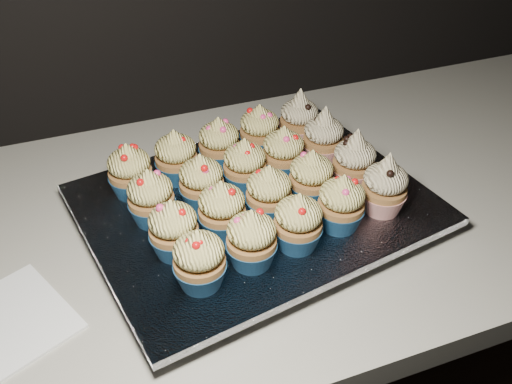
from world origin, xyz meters
The scene contains 24 objects.
worktop centered at (0.00, 1.70, 0.88)m, with size 2.44×0.64×0.04m, color beige.
napkin centered at (-0.28, 1.59, 0.90)m, with size 0.14×0.14×0.00m, color white.
baking_tray centered at (0.07, 1.66, 0.91)m, with size 0.43×0.33×0.02m, color black.
foil_lining centered at (0.07, 1.66, 0.93)m, with size 0.46×0.36×0.01m, color silver.
cupcake_0 centered at (-0.05, 1.54, 0.97)m, with size 0.06×0.06×0.08m.
cupcake_1 centered at (0.02, 1.55, 0.97)m, with size 0.06×0.06×0.08m.
cupcake_2 centered at (0.09, 1.56, 0.97)m, with size 0.06×0.06×0.08m.
cupcake_3 centered at (0.16, 1.57, 0.97)m, with size 0.06×0.06×0.08m.
cupcake_4 centered at (0.23, 1.59, 0.97)m, with size 0.06×0.06×0.10m.
cupcake_5 centered at (-0.06, 1.60, 0.97)m, with size 0.06×0.06×0.08m.
cupcake_6 centered at (0.01, 1.62, 0.97)m, with size 0.06×0.06×0.08m.
cupcake_7 centered at (0.08, 1.63, 0.97)m, with size 0.06×0.06×0.08m.
cupcake_8 centered at (0.14, 1.64, 0.97)m, with size 0.06×0.06×0.08m.
cupcake_9 centered at (0.22, 1.65, 0.97)m, with size 0.06×0.06×0.10m.
cupcake_10 centered at (-0.07, 1.67, 0.97)m, with size 0.06×0.06×0.08m.
cupcake_11 centered at (0.00, 1.68, 0.97)m, with size 0.06×0.06×0.08m.
cupcake_12 centered at (0.07, 1.70, 0.97)m, with size 0.06×0.06×0.08m.
cupcake_13 centered at (0.13, 1.71, 0.97)m, with size 0.06×0.06×0.08m.
cupcake_14 centered at (0.20, 1.73, 0.97)m, with size 0.06×0.06×0.10m.
cupcake_15 centered at (-0.09, 1.74, 0.97)m, with size 0.06×0.06×0.08m.
cupcake_16 centered at (-0.02, 1.76, 0.97)m, with size 0.06×0.06×0.08m.
cupcake_17 centered at (0.05, 1.77, 0.97)m, with size 0.06×0.06×0.08m.
cupcake_18 centered at (0.12, 1.78, 0.97)m, with size 0.06×0.06×0.08m.
cupcake_19 centered at (0.19, 1.79, 0.97)m, with size 0.06×0.06×0.10m.
Camera 1 is at (-0.15, 1.07, 1.44)m, focal length 40.00 mm.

